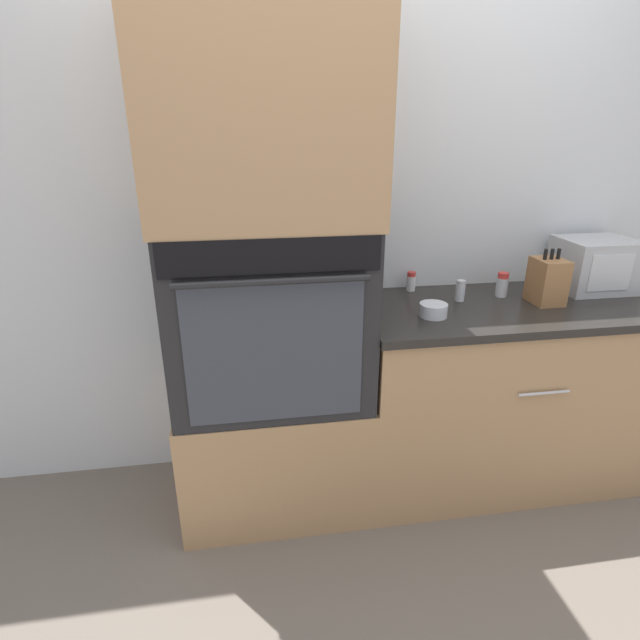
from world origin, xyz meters
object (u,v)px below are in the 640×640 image
object	(u,v)px
microwave	(595,265)
bowl	(433,310)
wall_oven	(269,311)
condiment_jar_mid	(502,285)
condiment_jar_far	(411,282)
condiment_jar_near	(460,291)
knife_block	(547,281)

from	to	relation	value
microwave	bowl	distance (m)	0.90
wall_oven	bowl	bearing A→B (deg)	-7.67
condiment_jar_mid	condiment_jar_far	size ratio (longest dim) A/B	1.22
condiment_jar_far	wall_oven	bearing A→B (deg)	-159.80
bowl	condiment_jar_near	distance (m)	0.25
knife_block	bowl	distance (m)	0.56
wall_oven	condiment_jar_far	xyz separation A→B (m)	(0.68, 0.25, 0.01)
wall_oven	knife_block	bearing A→B (deg)	-0.23
condiment_jar_near	condiment_jar_far	distance (m)	0.24
bowl	condiment_jar_near	bearing A→B (deg)	41.69
microwave	wall_oven	bearing A→B (deg)	-174.95
wall_oven	knife_block	size ratio (longest dim) A/B	3.20
microwave	bowl	bearing A→B (deg)	-165.51
knife_block	condiment_jar_far	world-z (taller)	knife_block
wall_oven	bowl	world-z (taller)	wall_oven
knife_block	condiment_jar_mid	distance (m)	0.19
condiment_jar_mid	condiment_jar_far	xyz separation A→B (m)	(-0.38, 0.14, -0.01)
wall_oven	condiment_jar_mid	size ratio (longest dim) A/B	6.98
condiment_jar_near	condiment_jar_mid	distance (m)	0.22
condiment_jar_mid	bowl	bearing A→B (deg)	-153.92
knife_block	condiment_jar_far	distance (m)	0.59
knife_block	condiment_jar_mid	size ratio (longest dim) A/B	2.18
wall_oven	bowl	distance (m)	0.67
condiment_jar_near	knife_block	bearing A→B (deg)	-12.99
wall_oven	condiment_jar_mid	bearing A→B (deg)	5.73
wall_oven	condiment_jar_far	size ratio (longest dim) A/B	8.52
bowl	condiment_jar_mid	world-z (taller)	condiment_jar_mid
wall_oven	knife_block	distance (m)	1.21
microwave	knife_block	xyz separation A→B (m)	(-0.32, -0.14, -0.02)
bowl	condiment_jar_far	world-z (taller)	condiment_jar_far
condiment_jar_near	bowl	bearing A→B (deg)	-138.31
bowl	condiment_jar_near	size ratio (longest dim) A/B	1.21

